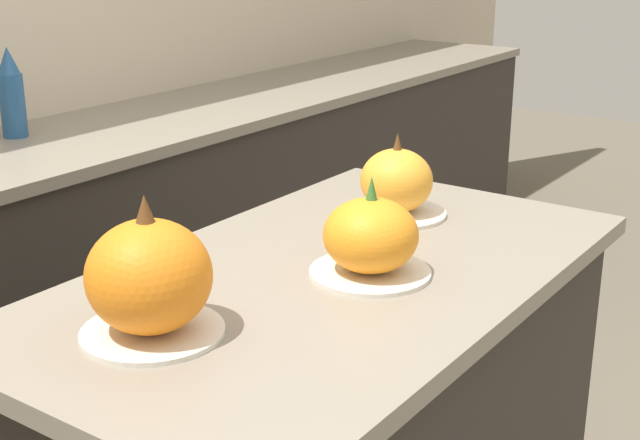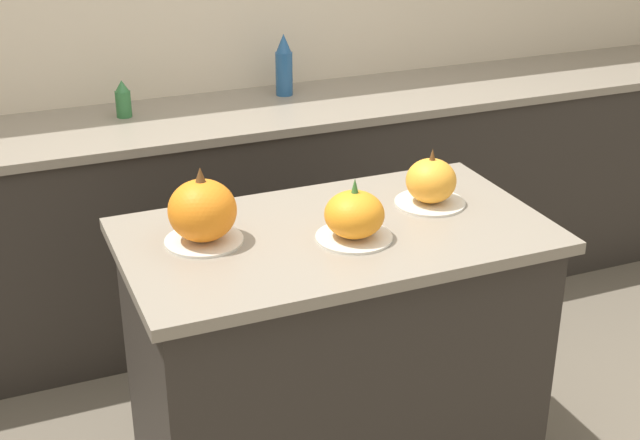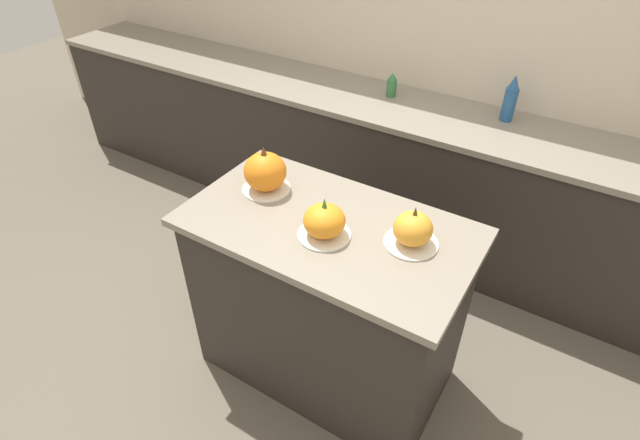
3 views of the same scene
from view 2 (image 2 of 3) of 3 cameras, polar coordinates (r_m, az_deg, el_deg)
The scene contains 8 objects.
wall_back at distance 3.86m, azimuth -8.39°, elevation 12.56°, with size 8.00×0.06×2.50m.
kitchen_island at distance 2.77m, azimuth 0.94°, elevation -9.51°, with size 1.22×0.68×0.95m.
back_counter at distance 3.79m, azimuth -6.41°, elevation 0.05°, with size 6.00×0.60×0.94m.
pumpkin_cake_left at distance 2.46m, azimuth -7.53°, elevation 0.51°, with size 0.22×0.22×0.22m.
pumpkin_cake_center at distance 2.46m, azimuth 2.21°, elevation 0.24°, with size 0.22×0.22×0.18m.
pumpkin_cake_right at distance 2.71m, azimuth 7.11°, elevation 2.37°, with size 0.22×0.22×0.18m.
bottle_tall at distance 3.82m, azimuth -2.32°, elevation 9.83°, with size 0.07×0.07×0.26m.
bottle_short at distance 3.62m, azimuth -12.49°, elevation 7.55°, with size 0.06×0.06×0.15m.
Camera 2 is at (-0.92, -2.11, 2.02)m, focal length 50.00 mm.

